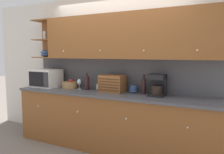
{
  "coord_description": "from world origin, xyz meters",
  "views": [
    {
      "loc": [
        1.59,
        -3.42,
        1.59
      ],
      "look_at": [
        0.0,
        -0.21,
        1.2
      ],
      "focal_mm": 35.0,
      "sensor_mm": 36.0,
      "label": 1
    }
  ],
  "objects_px": {
    "mug": "(99,87)",
    "second_wine_bottle": "(144,85)",
    "fruit_basket": "(70,85)",
    "bread_box": "(112,84)",
    "bowl_stack_on_counter": "(133,89)",
    "coffee_maker": "(157,85)",
    "wine_bottle": "(87,82)",
    "wine_glass": "(79,82)",
    "microwave": "(46,78)"
  },
  "relations": [
    {
      "from": "wine_glass",
      "to": "bowl_stack_on_counter",
      "type": "xyz_separation_m",
      "value": [
        0.98,
        0.11,
        -0.07
      ]
    },
    {
      "from": "bowl_stack_on_counter",
      "to": "microwave",
      "type": "bearing_deg",
      "value": -174.49
    },
    {
      "from": "fruit_basket",
      "to": "second_wine_bottle",
      "type": "relative_size",
      "value": 0.93
    },
    {
      "from": "mug",
      "to": "wine_bottle",
      "type": "bearing_deg",
      "value": -140.88
    },
    {
      "from": "bread_box",
      "to": "bowl_stack_on_counter",
      "type": "distance_m",
      "value": 0.35
    },
    {
      "from": "fruit_basket",
      "to": "second_wine_bottle",
      "type": "xyz_separation_m",
      "value": [
        1.41,
        0.04,
        0.08
      ]
    },
    {
      "from": "fruit_basket",
      "to": "coffee_maker",
      "type": "distance_m",
      "value": 1.64
    },
    {
      "from": "wine_bottle",
      "to": "coffee_maker",
      "type": "xyz_separation_m",
      "value": [
        1.24,
        0.02,
        0.03
      ]
    },
    {
      "from": "second_wine_bottle",
      "to": "coffee_maker",
      "type": "distance_m",
      "value": 0.24
    },
    {
      "from": "mug",
      "to": "bowl_stack_on_counter",
      "type": "xyz_separation_m",
      "value": [
        0.66,
        -0.03,
        0.01
      ]
    },
    {
      "from": "bread_box",
      "to": "coffee_maker",
      "type": "relative_size",
      "value": 1.2
    },
    {
      "from": "coffee_maker",
      "to": "wine_bottle",
      "type": "bearing_deg",
      "value": -179.05
    },
    {
      "from": "microwave",
      "to": "second_wine_bottle",
      "type": "height_order",
      "value": "microwave"
    },
    {
      "from": "bowl_stack_on_counter",
      "to": "coffee_maker",
      "type": "height_order",
      "value": "coffee_maker"
    },
    {
      "from": "mug",
      "to": "bowl_stack_on_counter",
      "type": "distance_m",
      "value": 0.66
    },
    {
      "from": "microwave",
      "to": "second_wine_bottle",
      "type": "xyz_separation_m",
      "value": [
        1.88,
        0.14,
        -0.03
      ]
    },
    {
      "from": "second_wine_bottle",
      "to": "microwave",
      "type": "bearing_deg",
      "value": -175.82
    },
    {
      "from": "bowl_stack_on_counter",
      "to": "coffee_maker",
      "type": "distance_m",
      "value": 0.44
    },
    {
      "from": "microwave",
      "to": "bowl_stack_on_counter",
      "type": "xyz_separation_m",
      "value": [
        1.7,
        0.16,
        -0.11
      ]
    },
    {
      "from": "bread_box",
      "to": "bowl_stack_on_counter",
      "type": "xyz_separation_m",
      "value": [
        0.33,
        0.09,
        -0.08
      ]
    },
    {
      "from": "microwave",
      "to": "bread_box",
      "type": "relative_size",
      "value": 1.28
    },
    {
      "from": "bowl_stack_on_counter",
      "to": "second_wine_bottle",
      "type": "xyz_separation_m",
      "value": [
        0.19,
        -0.03,
        0.08
      ]
    },
    {
      "from": "wine_glass",
      "to": "second_wine_bottle",
      "type": "distance_m",
      "value": 1.17
    },
    {
      "from": "mug",
      "to": "fruit_basket",
      "type": "bearing_deg",
      "value": -170.51
    },
    {
      "from": "microwave",
      "to": "coffee_maker",
      "type": "xyz_separation_m",
      "value": [
        2.11,
        0.08,
        -0.0
      ]
    },
    {
      "from": "fruit_basket",
      "to": "bread_box",
      "type": "xyz_separation_m",
      "value": [
        0.89,
        -0.03,
        0.08
      ]
    },
    {
      "from": "wine_bottle",
      "to": "coffee_maker",
      "type": "distance_m",
      "value": 1.24
    },
    {
      "from": "wine_bottle",
      "to": "bowl_stack_on_counter",
      "type": "bearing_deg",
      "value": 7.09
    },
    {
      "from": "wine_bottle",
      "to": "coffee_maker",
      "type": "relative_size",
      "value": 0.93
    },
    {
      "from": "microwave",
      "to": "bowl_stack_on_counter",
      "type": "distance_m",
      "value": 1.71
    },
    {
      "from": "microwave",
      "to": "wine_glass",
      "type": "xyz_separation_m",
      "value": [
        0.71,
        0.05,
        -0.04
      ]
    },
    {
      "from": "wine_bottle",
      "to": "mug",
      "type": "relative_size",
      "value": 3.05
    },
    {
      "from": "bread_box",
      "to": "second_wine_bottle",
      "type": "distance_m",
      "value": 0.52
    },
    {
      "from": "wine_bottle",
      "to": "bread_box",
      "type": "bearing_deg",
      "value": 1.11
    },
    {
      "from": "bowl_stack_on_counter",
      "to": "second_wine_bottle",
      "type": "relative_size",
      "value": 0.46
    },
    {
      "from": "coffee_maker",
      "to": "fruit_basket",
      "type": "bearing_deg",
      "value": 179.36
    },
    {
      "from": "coffee_maker",
      "to": "second_wine_bottle",
      "type": "bearing_deg",
      "value": 166.48
    },
    {
      "from": "wine_glass",
      "to": "mug",
      "type": "height_order",
      "value": "wine_glass"
    },
    {
      "from": "fruit_basket",
      "to": "bowl_stack_on_counter",
      "type": "distance_m",
      "value": 1.22
    },
    {
      "from": "microwave",
      "to": "wine_bottle",
      "type": "bearing_deg",
      "value": 4.01
    },
    {
      "from": "fruit_basket",
      "to": "mug",
      "type": "distance_m",
      "value": 0.57
    },
    {
      "from": "fruit_basket",
      "to": "wine_glass",
      "type": "distance_m",
      "value": 0.25
    },
    {
      "from": "second_wine_bottle",
      "to": "coffee_maker",
      "type": "height_order",
      "value": "coffee_maker"
    },
    {
      "from": "mug",
      "to": "second_wine_bottle",
      "type": "relative_size",
      "value": 0.32
    },
    {
      "from": "bowl_stack_on_counter",
      "to": "wine_glass",
      "type": "bearing_deg",
      "value": -173.65
    },
    {
      "from": "mug",
      "to": "coffee_maker",
      "type": "height_order",
      "value": "coffee_maker"
    },
    {
      "from": "bowl_stack_on_counter",
      "to": "bread_box",
      "type": "bearing_deg",
      "value": -164.28
    },
    {
      "from": "wine_bottle",
      "to": "second_wine_bottle",
      "type": "height_order",
      "value": "second_wine_bottle"
    },
    {
      "from": "microwave",
      "to": "bowl_stack_on_counter",
      "type": "height_order",
      "value": "microwave"
    },
    {
      "from": "mug",
      "to": "second_wine_bottle",
      "type": "distance_m",
      "value": 0.85
    }
  ]
}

